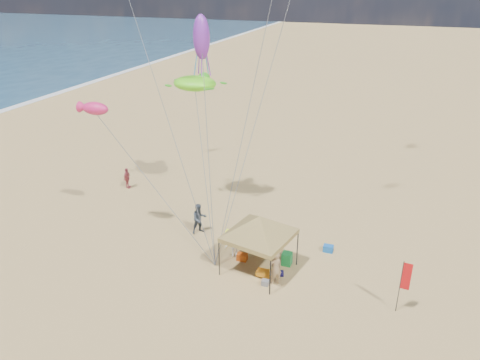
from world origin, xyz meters
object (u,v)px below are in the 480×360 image
Objects in this scene: beach_cart at (265,273)px; person_far_a at (127,178)px; chair_green at (287,259)px; person_near_a at (275,268)px; canopy_tent at (260,218)px; cooler_red at (242,257)px; person_near_c at (235,243)px; cooler_blue at (328,249)px; chair_yellow at (230,237)px; person_near_b at (199,219)px; feather_flag at (405,279)px.

person_far_a reaches higher than beach_cart.
chair_green is 1.90m from person_near_a.
canopy_tent is 10.72× the size of cooler_red.
beach_cart is at bearing 125.47° from person_near_c.
cooler_blue is 5.59m from chair_yellow.
person_far_a is (-11.99, 6.47, -2.28)m from canopy_tent.
chair_yellow is (-3.65, 1.05, 0.00)m from chair_green.
person_near_a is (-1.98, -3.81, 0.71)m from cooler_blue.
person_near_a reaches higher than person_far_a.
person_near_b is 3.30m from person_near_c.
cooler_blue is (4.21, 2.42, 0.00)m from cooler_red.
person_near_b reaches higher than beach_cart.
canopy_tent is 4.14m from chair_yellow.
person_near_a is (0.61, -0.39, 0.70)m from beach_cart.
feather_flag is (7.03, -0.96, -1.23)m from canopy_tent.
chair_yellow reaches higher than cooler_blue.
chair_green reaches higher than cooler_red.
beach_cart is at bearing -41.75° from canopy_tent.
canopy_tent is 2.92m from beach_cart.
person_near_b is at bearing 150.55° from cooler_red.
canopy_tent reaches higher than person_far_a.
person_near_b is at bearing 163.50° from feather_flag.
cooler_red is 0.77× the size of chair_green.
chair_green and chair_yellow have the same top height.
person_near_c is (-4.73, -2.20, 0.62)m from cooler_blue.
cooler_red is at bearing 132.21° from person_near_c.
chair_yellow is (-2.40, 2.03, -2.69)m from canopy_tent.
feather_flag is at bearing -115.91° from person_far_a.
person_near_a is 6.47m from person_near_b.
person_near_c is (0.78, -1.26, 0.46)m from chair_yellow.
chair_yellow is at bearing 163.91° from chair_green.
chair_green reaches higher than beach_cart.
beach_cart is at bearing -123.54° from person_far_a.
person_near_a reaches higher than chair_yellow.
feather_flag is at bearing -18.55° from chair_green.
feather_flag is 6.26m from chair_green.
canopy_tent reaches higher than feather_flag.
person_near_b is at bearing 165.62° from chair_green.
beach_cart is at bearing -40.47° from chair_yellow.
canopy_tent is 3.21× the size of person_near_a.
person_near_a is at bearing -117.54° from cooler_blue.
person_near_b reaches higher than person_near_c.
person_far_a reaches higher than cooler_red.
cooler_red is at bearing -71.77° from person_near_a.
person_near_a is 15.02m from person_far_a.
person_far_a is at bearing 166.93° from cooler_blue.
chair_green is 5.93m from person_near_b.
canopy_tent reaches higher than cooler_blue.
cooler_red is 0.29× the size of person_near_b.
person_near_b is 1.24× the size of person_far_a.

